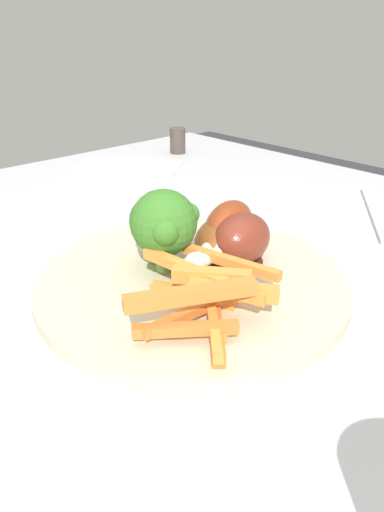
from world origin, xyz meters
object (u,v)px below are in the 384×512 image
at_px(carrot_fries_pile, 207,294).
at_px(fork, 375,213).
at_px(broccoli_floret_middle, 162,222).
at_px(dining_table, 220,346).
at_px(chicken_drumstick_near, 225,228).
at_px(chicken_drumstick_extra, 238,241).
at_px(pepper_shaker, 178,141).
at_px(dinner_plate, 192,281).
at_px(chicken_drumstick_far, 221,240).
at_px(broccoli_floret_front, 156,223).

distance_m(carrot_fries_pile, fork, 0.34).
relative_size(broccoli_floret_middle, carrot_fries_pile, 0.59).
relative_size(dining_table, chicken_drumstick_near, 7.52).
xyz_separation_m(dining_table, chicken_drumstick_near, (0.00, -0.00, 0.15)).
bearing_deg(fork, chicken_drumstick_near, -45.42).
bearing_deg(broccoli_floret_middle, chicken_drumstick_extra, -124.99).
bearing_deg(fork, broccoli_floret_middle, -45.18).
height_order(broccoli_floret_middle, fork, broccoli_floret_middle).
relative_size(chicken_drumstick_extra, pepper_shaker, 2.57).
bearing_deg(dinner_plate, chicken_drumstick_extra, -104.48).
distance_m(broccoli_floret_middle, chicken_drumstick_far, 0.07).
bearing_deg(fork, dining_table, -44.89).
height_order(dining_table, broccoli_floret_front, broccoli_floret_front).
relative_size(broccoli_floret_front, pepper_shaker, 1.40).
bearing_deg(pepper_shaker, chicken_drumstick_extra, 145.28).
distance_m(dinner_plate, pepper_shaker, 0.51).
bearing_deg(chicken_drumstick_extra, carrot_fries_pile, 117.36).
bearing_deg(fork, carrot_fries_pile, -29.96).
bearing_deg(chicken_drumstick_far, chicken_drumstick_extra, -168.58).
relative_size(broccoli_floret_front, fork, 0.35).
xyz_separation_m(dinner_plate, carrot_fries_pile, (-0.06, 0.04, 0.03)).
relative_size(broccoli_floret_middle, fork, 0.42).
distance_m(broccoli_floret_middle, chicken_drumstick_extra, 0.08).
distance_m(chicken_drumstick_far, pepper_shaker, 0.48).
height_order(chicken_drumstick_near, pepper_shaker, chicken_drumstick_near).
xyz_separation_m(dining_table, chicken_drumstick_extra, (-0.03, 0.01, 0.15)).
height_order(broccoli_floret_front, chicken_drumstick_far, broccoli_floret_front).
relative_size(dining_table, broccoli_floret_middle, 12.64).
height_order(chicken_drumstick_near, chicken_drumstick_extra, same).
height_order(broccoli_floret_front, chicken_drumstick_extra, broccoli_floret_front).
relative_size(carrot_fries_pile, fork, 0.70).
xyz_separation_m(dinner_plate, pepper_shaker, (0.39, -0.33, 0.02)).
relative_size(dining_table, pepper_shaker, 21.02).
distance_m(chicken_drumstick_near, chicken_drumstick_far, 0.02).
distance_m(broccoli_floret_front, chicken_drumstick_far, 0.07).
relative_size(carrot_fries_pile, chicken_drumstick_far, 1.05).
xyz_separation_m(broccoli_floret_middle, chicken_drumstick_near, (-0.01, -0.07, -0.02)).
relative_size(carrot_fries_pile, chicken_drumstick_near, 1.01).
bearing_deg(dinner_plate, fork, -95.31).
distance_m(dining_table, pepper_shaker, 0.48).
distance_m(broccoli_floret_front, fork, 0.32).
height_order(dining_table, carrot_fries_pile, carrot_fries_pile).
distance_m(dining_table, broccoli_floret_middle, 0.18).
bearing_deg(chicken_drumstick_far, dinner_plate, 97.38).
bearing_deg(broccoli_floret_middle, dinner_plate, -159.42).
relative_size(broccoli_floret_front, carrot_fries_pile, 0.50).
distance_m(dining_table, carrot_fries_pile, 0.18).
bearing_deg(chicken_drumstick_near, chicken_drumstick_far, 124.27).
distance_m(dinner_plate, chicken_drumstick_extra, 0.06).
bearing_deg(broccoli_floret_front, chicken_drumstick_far, -128.88).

